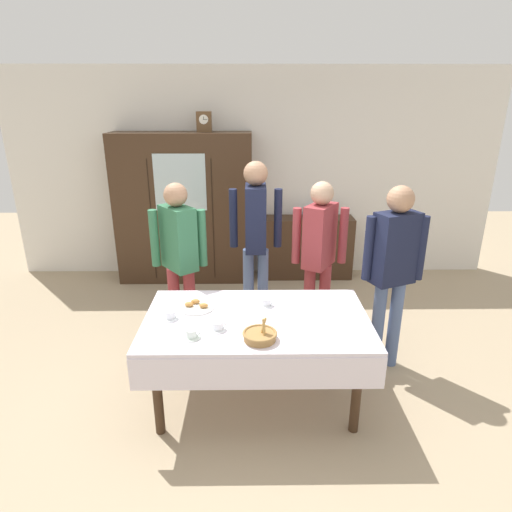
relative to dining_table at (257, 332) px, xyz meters
name	(u,v)px	position (x,y,z in m)	size (l,w,h in m)	color
ground_plane	(256,384)	(0.00, 0.23, -0.64)	(12.00, 12.00, 0.00)	tan
back_wall	(254,175)	(0.00, 2.88, 0.71)	(6.40, 0.10, 2.70)	silver
dining_table	(257,332)	(0.00, 0.00, 0.00)	(1.69, 1.00, 0.74)	#3D2819
wall_cabinet	(185,209)	(-0.90, 2.59, 0.32)	(1.74, 0.46, 1.92)	#3D2819
mantel_clock	(204,122)	(-0.60, 2.59, 1.40)	(0.18, 0.11, 0.24)	brown
bookshelf_low	(307,247)	(0.72, 2.64, -0.23)	(1.19, 0.35, 0.83)	#3D2819
book_stack	(309,216)	(0.72, 2.64, 0.21)	(0.16, 0.22, 0.06)	#664C7A
tea_cup_center	(192,334)	(-0.45, -0.25, 0.13)	(0.13, 0.13, 0.06)	silver
tea_cup_near_right	(266,303)	(0.08, 0.23, 0.13)	(0.13, 0.13, 0.06)	white
tea_cup_mid_right	(218,327)	(-0.28, -0.15, 0.13)	(0.13, 0.13, 0.06)	white
tea_cup_back_edge	(170,315)	(-0.65, 0.02, 0.13)	(0.13, 0.13, 0.06)	white
bread_basket	(260,335)	(0.02, -0.28, 0.13)	(0.24, 0.24, 0.16)	#9E7542
pastry_plate	(197,306)	(-0.47, 0.21, 0.11)	(0.28, 0.28, 0.05)	white
spoon_mid_left	(275,320)	(0.14, 0.00, 0.10)	(0.12, 0.02, 0.01)	silver
spoon_far_right	(325,311)	(0.53, 0.12, 0.10)	(0.12, 0.02, 0.01)	silver
spoon_near_right	(299,305)	(0.34, 0.23, 0.10)	(0.12, 0.02, 0.01)	silver
person_behind_table_right	(256,230)	(0.01, 1.26, 0.43)	(0.52, 0.36, 1.75)	slate
person_by_cabinet	(319,248)	(0.61, 0.99, 0.33)	(0.52, 0.41, 1.60)	#933338
person_beside_shelf	(179,250)	(-0.71, 0.93, 0.33)	(0.52, 0.41, 1.60)	#933338
person_behind_table_left	(393,262)	(1.16, 0.52, 0.36)	(0.52, 0.32, 1.65)	slate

